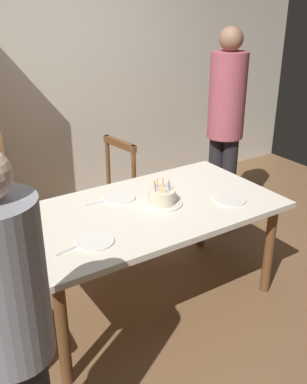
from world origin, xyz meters
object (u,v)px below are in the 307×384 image
Objects in this scene: birthday_cake at (162,198)px; plate_near_celebrant at (95,241)px; person_celebrant at (10,325)px; plate_near_guest at (230,200)px; dining_table at (147,218)px; plate_far_side at (119,198)px; person_guest at (226,119)px; chair_spindle_back at (105,200)px.

birthday_cake is 1.27× the size of plate_near_celebrant.
person_celebrant is (-0.66, -0.63, 0.16)m from plate_near_celebrant.
birthday_cake is 0.48m from plate_near_guest.
dining_table is 8.15× the size of plate_near_celebrant.
person_guest is (1.30, 0.39, 0.29)m from plate_far_side.
person_celebrant is at bearing -148.16° from person_guest.
plate_near_celebrant is at bearing -160.85° from birthday_cake.
person_celebrant is 2.78m from person_guest.
person_guest is at bearing -10.34° from chair_spindle_back.
person_celebrant reaches higher than plate_far_side.
person_guest is at bearing 29.57° from birthday_cake.
dining_table is 0.85m from chair_spindle_back.
plate_near_guest is at bearing -35.13° from plate_far_side.
plate_near_celebrant is at bearing 43.90° from person_celebrant.
plate_near_guest is at bearing -66.81° from chair_spindle_back.
person_celebrant is (-1.26, -0.84, 0.12)m from birthday_cake.
plate_near_guest is at bearing 20.50° from person_celebrant.
plate_near_celebrant is (-0.60, -0.21, -0.04)m from birthday_cake.
plate_near_guest is (0.63, -0.44, 0.00)m from plate_far_side.
plate_near_celebrant is 1.00× the size of plate_far_side.
person_guest reaches higher than plate_far_side.
birthday_cake reaches higher than dining_table.
birthday_cake is at bearing -150.43° from person_guest.
dining_table is 0.17m from birthday_cake.
birthday_cake is 0.31m from plate_far_side.
person_celebrant is at bearing -159.50° from plate_near_guest.
dining_table is 1.11× the size of person_celebrant.
chair_spindle_back reaches higher than birthday_cake.
plate_far_side is 0.77m from plate_near_guest.
plate_near_celebrant is 1.03m from plate_near_guest.
plate_near_celebrant is 0.14× the size of person_celebrant.
person_celebrant is (-1.15, -0.85, 0.25)m from dining_table.
birthday_cake is 0.29× the size of chair_spindle_back.
dining_table is at bearing -67.90° from plate_far_side.
dining_table is 0.55m from plate_near_celebrant.
chair_spindle_back is 2.13m from person_celebrant.
person_guest is at bearing 16.78° from plate_far_side.
plate_far_side is at bearing -163.22° from person_guest.
plate_near_celebrant is at bearing -132.42° from plate_far_side.
person_celebrant reaches higher than plate_near_guest.
person_guest is (1.10, 0.62, 0.25)m from birthday_cake.
chair_spindle_back is 0.52× the size of person_guest.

